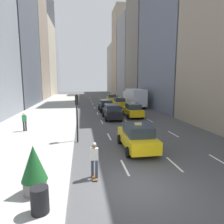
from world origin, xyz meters
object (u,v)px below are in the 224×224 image
Objects in this scene: taxi_second at (119,102)px; planter_with_shrub at (34,169)px; traffic_light_pole at (77,110)px; pedestrian_mid_block at (24,121)px; sedan_silver_behind at (106,105)px; box_truck at (134,97)px; trash_can at (40,200)px; taxi_fourth at (137,137)px; sedan_black_near at (112,112)px; taxi_third at (133,110)px; taxi_lead at (112,98)px; skateboarder at (94,158)px.

taxi_second is 2.26× the size of planter_with_shrub.
planter_with_shrub is at bearing -102.26° from traffic_light_pole.
planter_with_shrub is 1.18× the size of pedestrian_mid_block.
box_truck reaches higher than sedan_silver_behind.
box_truck is 29.76m from trash_can.
pedestrian_mid_block is (-8.62, 5.84, 0.19)m from taxi_fourth.
sedan_black_near is 5.30× the size of trash_can.
pedestrian_mid_block is at bearing -126.60° from taxi_second.
trash_can is at bearing -110.98° from box_truck.
planter_with_shrub reaches higher than sedan_black_near.
pedestrian_mid_block is (-3.57, 11.82, 0.47)m from trash_can.
sedan_silver_behind is (0.00, 6.13, -0.00)m from sedan_black_near.
planter_with_shrub is (-8.28, -25.93, 0.27)m from taxi_second.
taxi_fourth is 22.52m from box_truck.
planter_with_shrub is at bearing -116.55° from taxi_third.
pedestrian_mid_block is at bearing -131.72° from box_truck.
planter_with_shrub reaches higher than taxi_lead.
skateboarder is at bearing 26.00° from planter_with_shrub.
box_truck is 21.68m from traffic_light_pole.
trash_can is at bearing -102.32° from sedan_silver_behind.
taxi_third reaches higher than sedan_black_near.
taxi_third is 1.22× the size of traffic_light_pole.
pedestrian_mid_block is (-5.56, 9.36, 0.10)m from skateboarder.
box_truck is (2.80, 0.57, 0.83)m from taxi_second.
traffic_light_pole reaches higher than sedan_silver_behind.
taxi_second is at bearing -168.50° from box_truck.
taxi_third is 0.93× the size of sedan_silver_behind.
pedestrian_mid_block is at bearing 106.59° from planter_with_shrub.
planter_with_shrub reaches higher than trash_can.
skateboarder is 0.48× the size of traffic_light_pole.
sedan_silver_behind is at bearing 75.91° from planter_with_shrub.
traffic_light_pole reaches higher than taxi_third.
taxi_lead and taxi_second have the same top height.
sedan_silver_behind is at bearing 90.00° from taxi_fourth.
taxi_second reaches higher than sedan_silver_behind.
skateboarder is at bearing -103.32° from taxi_second.
traffic_light_pole is (1.10, 8.32, 1.81)m from trash_can.
taxi_lead and taxi_third have the same top height.
box_truck is at bearing 48.28° from pedestrian_mid_block.
traffic_light_pole is (-6.75, -9.53, 1.53)m from taxi_third.
planter_with_shrub is (-11.08, -26.50, -0.56)m from box_truck.
trash_can is at bearing -106.56° from sedan_black_near.
taxi_lead is 12.91m from sedan_silver_behind.
sedan_silver_behind is at bearing -140.26° from box_truck.
sedan_silver_behind is (-2.80, -4.09, 0.03)m from taxi_second.
taxi_third reaches higher than sedan_silver_behind.
sedan_silver_behind is 1.32× the size of traffic_light_pole.
taxi_third is 4.89× the size of trash_can.
box_truck is at bearing 75.59° from taxi_fourth.
traffic_light_pole is at bearing 98.62° from skateboarder.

